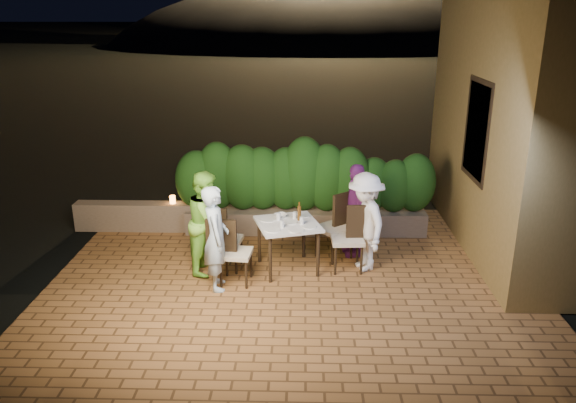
{
  "coord_description": "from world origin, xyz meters",
  "views": [
    {
      "loc": [
        0.15,
        -7.01,
        3.73
      ],
      "look_at": [
        -0.07,
        0.84,
        1.05
      ],
      "focal_mm": 35.0,
      "sensor_mm": 36.0,
      "label": 1
    }
  ],
  "objects_px": {
    "chair_right_front": "(347,238)",
    "diner_white": "(365,222)",
    "diner_green": "(207,222)",
    "diner_blue": "(216,238)",
    "dining_table": "(288,246)",
    "beer_bottle": "(299,211)",
    "bowl": "(281,215)",
    "parapet_lamp": "(173,200)",
    "chair_right_back": "(334,227)",
    "diner_purple": "(356,210)",
    "chair_left_front": "(236,252)",
    "chair_left_back": "(226,239)"
  },
  "relations": [
    {
      "from": "diner_blue",
      "to": "chair_right_back",
      "type": "bearing_deg",
      "value": -68.78
    },
    {
      "from": "chair_left_back",
      "to": "parapet_lamp",
      "type": "distance_m",
      "value": 1.94
    },
    {
      "from": "dining_table",
      "to": "bowl",
      "type": "distance_m",
      "value": 0.49
    },
    {
      "from": "beer_bottle",
      "to": "bowl",
      "type": "bearing_deg",
      "value": 153.99
    },
    {
      "from": "diner_green",
      "to": "diner_purple",
      "type": "distance_m",
      "value": 2.34
    },
    {
      "from": "chair_right_front",
      "to": "dining_table",
      "type": "bearing_deg",
      "value": -2.33
    },
    {
      "from": "diner_green",
      "to": "diner_white",
      "type": "distance_m",
      "value": 2.34
    },
    {
      "from": "diner_blue",
      "to": "diner_green",
      "type": "distance_m",
      "value": 0.61
    },
    {
      "from": "bowl",
      "to": "chair_left_back",
      "type": "height_order",
      "value": "chair_left_back"
    },
    {
      "from": "dining_table",
      "to": "beer_bottle",
      "type": "relative_size",
      "value": 3.03
    },
    {
      "from": "diner_blue",
      "to": "diner_purple",
      "type": "bearing_deg",
      "value": -70.04
    },
    {
      "from": "chair_left_front",
      "to": "chair_left_back",
      "type": "bearing_deg",
      "value": 118.15
    },
    {
      "from": "diner_blue",
      "to": "beer_bottle",
      "type": "bearing_deg",
      "value": -68.21
    },
    {
      "from": "chair_right_front",
      "to": "diner_white",
      "type": "xyz_separation_m",
      "value": [
        0.26,
        0.04,
        0.24
      ]
    },
    {
      "from": "dining_table",
      "to": "bowl",
      "type": "xyz_separation_m",
      "value": [
        -0.12,
        0.25,
        0.4
      ]
    },
    {
      "from": "chair_left_back",
      "to": "parapet_lamp",
      "type": "xyz_separation_m",
      "value": [
        -1.16,
        1.55,
        0.09
      ]
    },
    {
      "from": "dining_table",
      "to": "parapet_lamp",
      "type": "height_order",
      "value": "dining_table"
    },
    {
      "from": "chair_left_back",
      "to": "diner_purple",
      "type": "height_order",
      "value": "diner_purple"
    },
    {
      "from": "diner_green",
      "to": "diner_white",
      "type": "relative_size",
      "value": 1.03
    },
    {
      "from": "dining_table",
      "to": "parapet_lamp",
      "type": "bearing_deg",
      "value": 143.22
    },
    {
      "from": "chair_right_front",
      "to": "diner_white",
      "type": "distance_m",
      "value": 0.36
    },
    {
      "from": "diner_white",
      "to": "parapet_lamp",
      "type": "relative_size",
      "value": 10.76
    },
    {
      "from": "chair_left_front",
      "to": "diner_blue",
      "type": "bearing_deg",
      "value": -141.31
    },
    {
      "from": "chair_right_front",
      "to": "diner_green",
      "type": "relative_size",
      "value": 0.66
    },
    {
      "from": "bowl",
      "to": "parapet_lamp",
      "type": "bearing_deg",
      "value": 146.49
    },
    {
      "from": "beer_bottle",
      "to": "chair_right_back",
      "type": "distance_m",
      "value": 0.74
    },
    {
      "from": "chair_left_back",
      "to": "chair_right_back",
      "type": "relative_size",
      "value": 0.92
    },
    {
      "from": "beer_bottle",
      "to": "chair_right_front",
      "type": "height_order",
      "value": "beer_bottle"
    },
    {
      "from": "bowl",
      "to": "parapet_lamp",
      "type": "distance_m",
      "value": 2.37
    },
    {
      "from": "chair_right_back",
      "to": "dining_table",
      "type": "bearing_deg",
      "value": -7.01
    },
    {
      "from": "dining_table",
      "to": "diner_blue",
      "type": "height_order",
      "value": "diner_blue"
    },
    {
      "from": "chair_right_front",
      "to": "diner_green",
      "type": "xyz_separation_m",
      "value": [
        -2.08,
        -0.07,
        0.26
      ]
    },
    {
      "from": "chair_left_front",
      "to": "diner_white",
      "type": "xyz_separation_m",
      "value": [
        1.88,
        0.52,
        0.28
      ]
    },
    {
      "from": "diner_white",
      "to": "parapet_lamp",
      "type": "xyz_separation_m",
      "value": [
        -3.23,
        1.5,
        -0.18
      ]
    },
    {
      "from": "beer_bottle",
      "to": "parapet_lamp",
      "type": "height_order",
      "value": "beer_bottle"
    },
    {
      "from": "diner_white",
      "to": "diner_purple",
      "type": "height_order",
      "value": "diner_white"
    },
    {
      "from": "diner_purple",
      "to": "parapet_lamp",
      "type": "distance_m",
      "value": 3.29
    },
    {
      "from": "bowl",
      "to": "chair_right_back",
      "type": "height_order",
      "value": "chair_right_back"
    },
    {
      "from": "beer_bottle",
      "to": "chair_left_back",
      "type": "xyz_separation_m",
      "value": [
        -1.09,
        -0.11,
        -0.41
      ]
    },
    {
      "from": "chair_left_front",
      "to": "parapet_lamp",
      "type": "distance_m",
      "value": 2.43
    },
    {
      "from": "beer_bottle",
      "to": "parapet_lamp",
      "type": "distance_m",
      "value": 2.69
    },
    {
      "from": "chair_right_front",
      "to": "parapet_lamp",
      "type": "distance_m",
      "value": 3.34
    },
    {
      "from": "chair_right_back",
      "to": "parapet_lamp",
      "type": "distance_m",
      "value": 3.01
    },
    {
      "from": "chair_right_back",
      "to": "diner_purple",
      "type": "distance_m",
      "value": 0.44
    },
    {
      "from": "chair_left_front",
      "to": "diner_white",
      "type": "height_order",
      "value": "diner_white"
    },
    {
      "from": "chair_left_back",
      "to": "parapet_lamp",
      "type": "height_order",
      "value": "chair_left_back"
    },
    {
      "from": "dining_table",
      "to": "diner_purple",
      "type": "height_order",
      "value": "diner_purple"
    },
    {
      "from": "diner_purple",
      "to": "chair_left_front",
      "type": "bearing_deg",
      "value": -68.29
    },
    {
      "from": "chair_right_back",
      "to": "diner_white",
      "type": "distance_m",
      "value": 0.62
    },
    {
      "from": "beer_bottle",
      "to": "bowl",
      "type": "height_order",
      "value": "beer_bottle"
    }
  ]
}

